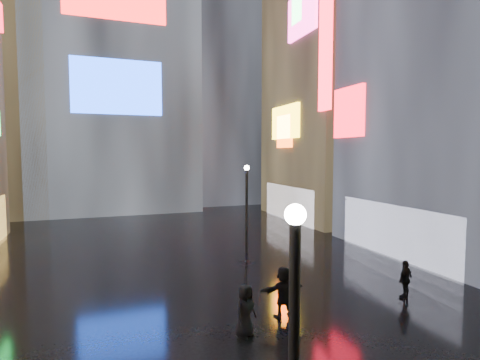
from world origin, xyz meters
name	(u,v)px	position (x,y,z in m)	size (l,w,h in m)	color
ground	(190,262)	(0.00, 20.00, 0.00)	(140.00, 140.00, 0.00)	black
building_right_far	(338,65)	(15.98, 30.00, 13.98)	(10.28, 12.00, 28.00)	black
tower_main	(113,13)	(-3.00, 43.97, 21.01)	(16.00, 14.20, 42.00)	black
tower_flank_right	(215,64)	(9.00, 46.00, 17.00)	(12.00, 12.00, 34.00)	black
lamp_far	(247,204)	(3.54, 20.67, 2.94)	(0.30, 0.30, 5.20)	black
pedestrian_3	(405,279)	(7.17, 12.04, 0.78)	(0.91, 0.38, 1.56)	black
pedestrian_4	(245,310)	(-0.09, 11.25, 0.85)	(0.83, 0.54, 1.70)	black
pedestrian_5	(284,292)	(1.71, 12.13, 0.92)	(1.70, 0.54, 1.84)	black
umbrella_2	(245,272)	(-0.09, 11.25, 2.11)	(0.89, 0.90, 0.81)	black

